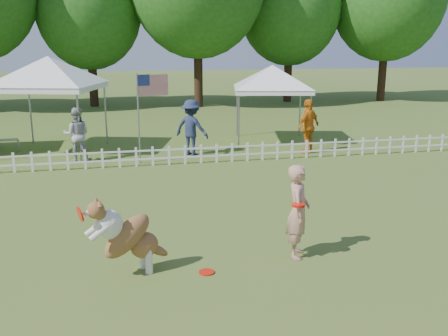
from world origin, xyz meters
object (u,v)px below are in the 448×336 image
dog (128,236)px  flag_pole (139,119)px  frisbee_on_turf (207,272)px  spectator_b (192,127)px  canopy_tent_left (52,106)px  spectator_a (77,135)px  handler (298,211)px  spectator_c (308,126)px  canopy_tent_right (272,105)px

dog → flag_pole: flag_pole is taller
frisbee_on_turf → dog: bearing=170.4°
flag_pole → spectator_b: 2.04m
frisbee_on_turf → canopy_tent_left: bearing=108.5°
flag_pole → spectator_a: bearing=141.5°
handler → spectator_b: spectator_b is taller
frisbee_on_turf → flag_pole: flag_pole is taller
spectator_c → dog: bearing=19.4°
spectator_b → flag_pole: bearing=65.9°
handler → dog: bearing=113.4°
canopy_tent_left → flag_pole: 3.64m
frisbee_on_turf → flag_pole: 8.11m
dog → handler: bearing=-17.1°
flag_pole → spectator_c: (5.68, 0.34, -0.48)m
dog → spectator_b: spectator_b is taller
spectator_b → handler: bearing=132.7°
handler → spectator_a: (-4.25, 8.37, 0.02)m
dog → spectator_c: 10.24m
frisbee_on_turf → spectator_c: bearing=58.8°
handler → spectator_c: spectator_c is taller
canopy_tent_left → spectator_c: bearing=2.6°
handler → frisbee_on_turf: (-1.68, -0.33, -0.82)m
flag_pole → spectator_c: 5.71m
dog → canopy_tent_left: bearing=82.9°
frisbee_on_turf → spectator_b: 8.99m
spectator_b → canopy_tent_left: bearing=21.4°
canopy_tent_left → spectator_c: 8.73m
spectator_c → flag_pole: bearing=-29.6°
handler → frisbee_on_turf: 1.90m
frisbee_on_turf → flag_pole: (-0.66, 7.97, 1.38)m
spectator_c → spectator_a: bearing=-35.9°
frisbee_on_turf → canopy_tent_left: 10.98m
handler → canopy_tent_right: size_ratio=0.59×
dog → spectator_a: bearing=79.5°
frisbee_on_turf → canopy_tent_left: (-3.44, 10.31, 1.57)m
canopy_tent_left → canopy_tent_right: size_ratio=1.13×
dog → spectator_c: bearing=32.8°
dog → flag_pole: (0.57, 7.76, 0.72)m
handler → flag_pole: bearing=38.1°
handler → spectator_b: 8.56m
canopy_tent_right → flag_pole: 5.57m
canopy_tent_left → flag_pole: (2.79, -2.34, -0.19)m
spectator_a → spectator_b: spectator_b is taller
handler → spectator_c: bearing=-1.7°
canopy_tent_left → flag_pole: canopy_tent_left is taller
dog → spectator_b: 8.98m
canopy_tent_left → canopy_tent_right: bearing=16.4°
handler → canopy_tent_left: canopy_tent_left is taller
dog → spectator_c: size_ratio=0.73×
spectator_a → spectator_b: size_ratio=0.93×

